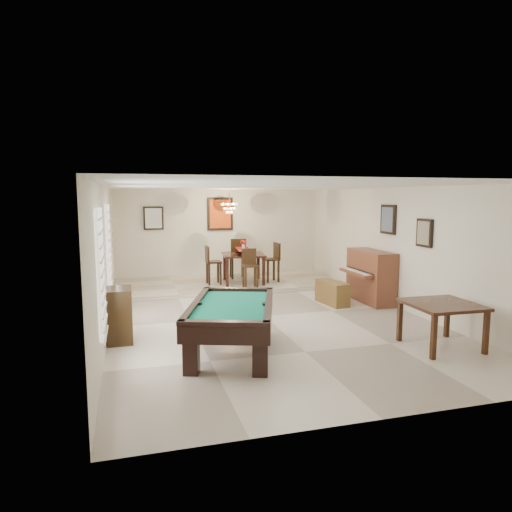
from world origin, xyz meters
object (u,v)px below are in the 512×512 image
pool_table (232,329)px  apothecary_chest (120,315)px  flower_vase (243,244)px  dining_chair_east (271,262)px  square_table (441,325)px  dining_chair_south (250,269)px  piano_bench (332,293)px  dining_table (243,266)px  dining_chair_west (214,265)px  upright_piano (365,277)px  dining_chair_north (237,258)px  chandelier (229,204)px

pool_table → apothecary_chest: (-1.68, 1.03, 0.08)m
flower_vase → dining_chair_east: (0.76, -0.04, -0.50)m
square_table → flower_vase: 5.96m
dining_chair_south → flower_vase: bearing=93.1°
piano_bench → dining_chair_south: dining_chair_south is taller
dining_table → dining_chair_west: bearing=178.0°
upright_piano → dining_table: bearing=132.8°
pool_table → square_table: 3.34m
dining_chair_south → dining_chair_north: 1.47m
pool_table → dining_chair_west: dining_chair_west is taller
square_table → piano_bench: (-0.39, 3.20, -0.11)m
dining_table → dining_chair_south: (-0.01, -0.76, 0.04)m
flower_vase → dining_chair_north: flower_vase is taller
apothecary_chest → dining_chair_south: (3.09, 3.15, 0.16)m
dining_chair_north → piano_bench: bearing=119.4°
dining_chair_south → dining_chair_east: 1.06m
dining_table → flower_vase: size_ratio=4.14×
dining_chair_south → chandelier: (-0.31, 0.97, 1.59)m
dining_table → dining_chair_west: dining_chair_west is taller
piano_bench → flower_vase: bearing=120.9°
upright_piano → dining_chair_east: size_ratio=1.36×
square_table → dining_chair_east: bearing=101.0°
dining_chair_south → dining_chair_north: bearing=93.3°
dining_table → chandelier: chandelier is taller
dining_chair_east → chandelier: size_ratio=1.74×
pool_table → dining_table: size_ratio=2.08×
apothecary_chest → dining_chair_east: bearing=45.1°
piano_bench → dining_chair_west: 3.34m
upright_piano → piano_bench: upright_piano is taller
dining_chair_south → dining_chair_east: (0.77, 0.73, 0.03)m
dining_chair_west → dining_chair_north: bearing=-51.2°
pool_table → upright_piano: size_ratio=1.59×
apothecary_chest → dining_chair_south: 4.42m
dining_chair_south → dining_chair_west: bearing=138.9°
pool_table → chandelier: chandelier is taller
flower_vase → dining_chair_west: (-0.80, 0.03, -0.52)m
upright_piano → chandelier: bearing=134.3°
apothecary_chest → chandelier: (2.78, 4.12, 1.75)m
dining_chair_south → dining_chair_north: size_ratio=0.87×
upright_piano → chandelier: chandelier is taller
dining_chair_west → pool_table: bearing=171.3°
piano_bench → apothecary_chest: apothecary_chest is taller
dining_chair_west → apothecary_chest: bearing=148.1°
square_table → upright_piano: bearing=82.6°
apothecary_chest → dining_table: size_ratio=0.83×
square_table → chandelier: (-2.17, 5.82, 1.84)m
square_table → apothecary_chest: (-4.95, 1.70, 0.09)m
piano_bench → upright_piano: bearing=-1.5°
dining_table → flower_vase: bearing=0.0°
square_table → chandelier: bearing=110.4°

